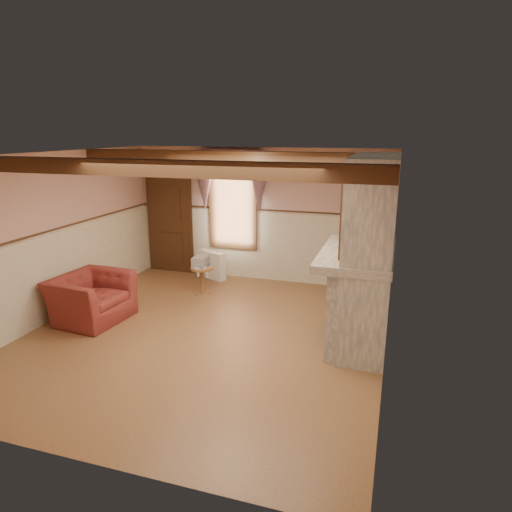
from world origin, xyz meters
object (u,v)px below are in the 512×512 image
(armchair, at_px, (91,298))
(bowl, at_px, (359,245))
(oil_lamp, at_px, (360,237))
(radiator, at_px, (212,265))
(side_table, at_px, (202,280))
(mantel_clock, at_px, (363,232))

(armchair, height_order, bowl, bowl)
(armchair, relative_size, oil_lamp, 4.31)
(armchair, relative_size, bowl, 3.21)
(radiator, bearing_deg, side_table, -53.62)
(side_table, bearing_deg, radiator, 102.03)
(mantel_clock, bearing_deg, bowl, -90.00)
(armchair, xyz_separation_m, mantel_clock, (4.32, 1.42, 1.13))
(side_table, bearing_deg, mantel_clock, -6.05)
(armchair, height_order, mantel_clock, mantel_clock)
(oil_lamp, bearing_deg, radiator, 150.73)
(armchair, height_order, side_table, armchair)
(bowl, height_order, mantel_clock, mantel_clock)
(armchair, relative_size, side_table, 2.19)
(bowl, xyz_separation_m, mantel_clock, (0.00, 0.66, 0.05))
(armchair, xyz_separation_m, side_table, (1.27, 1.74, -0.12))
(radiator, relative_size, bowl, 1.86)
(radiator, xyz_separation_m, oil_lamp, (3.25, -1.82, 1.26))
(side_table, distance_m, mantel_clock, 3.31)
(radiator, distance_m, oil_lamp, 3.94)
(bowl, bearing_deg, radiator, 148.94)
(bowl, bearing_deg, oil_lamp, 90.00)
(mantel_clock, bearing_deg, oil_lamp, -90.00)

